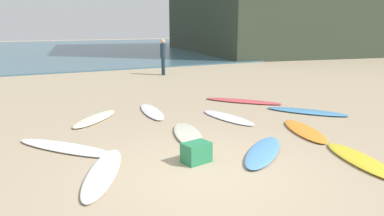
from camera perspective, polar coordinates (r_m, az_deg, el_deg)
The scene contains 15 objects.
ground_plane at distance 6.22m, azimuth 2.84°, elevation -10.24°, with size 120.00×120.00×0.00m, color tan.
ocean_water at distance 39.90m, azimuth -23.76°, elevation 8.25°, with size 120.00×40.00×0.08m, color #426675.
surfboard_0 at distance 7.78m, azimuth -18.85°, elevation -5.85°, with size 0.52×2.51×0.07m, color white.
surfboard_1 at distance 7.26m, azimuth 11.00°, elevation -6.66°, with size 0.54×2.00×0.08m, color #5393D4.
surfboard_2 at distance 10.45m, azimuth -6.27°, elevation -0.55°, with size 0.48×2.10×0.07m, color white.
surfboard_3 at distance 11.94m, azimuth 7.89°, elevation 1.08°, with size 0.53×2.51×0.07m, color #D44A51.
surfboard_4 at distance 7.39m, azimuth 24.70°, elevation -7.32°, with size 0.55×1.97×0.08m, color yellow.
surfboard_5 at distance 8.27m, azimuth -0.70°, elevation -4.01°, with size 0.57×1.91×0.08m, color silver.
surfboard_6 at distance 8.91m, azimuth 17.08°, elevation -3.37°, with size 0.58×1.95×0.08m, color orange.
surfboard_7 at distance 9.90m, azimuth -14.80°, elevation -1.60°, with size 0.52×1.95×0.09m, color #EFECCB.
surfboard_8 at distance 6.38m, azimuth -13.67°, elevation -9.66°, with size 0.48×2.27×0.07m, color white.
surfboard_9 at distance 10.89m, azimuth 17.38°, elevation -0.51°, with size 0.58×2.24×0.08m, color #539BD7.
surfboard_10 at distance 9.80m, azimuth 5.55°, elevation -1.47°, with size 0.55×1.96×0.06m, color white.
beachgoer_mid at distance 18.33m, azimuth -4.50°, elevation 8.20°, with size 0.33×0.34×1.76m.
beach_cooler at distance 6.66m, azimuth 0.67°, elevation -6.92°, with size 0.49×0.34×0.37m, color #287F51.
Camera 1 is at (-2.93, -4.92, 2.43)m, focal length 34.36 mm.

